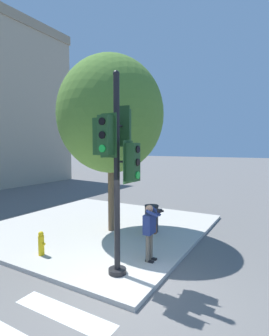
{
  "coord_description": "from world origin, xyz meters",
  "views": [
    {
      "loc": [
        -4.8,
        -2.95,
        3.31
      ],
      "look_at": [
        1.33,
        0.55,
        2.73
      ],
      "focal_mm": 28.0,
      "sensor_mm": 36.0,
      "label": 1
    }
  ],
  "objects_px": {
    "person_photographer": "(150,228)",
    "trash_bin": "(152,218)",
    "traffic_signal_pole": "(116,155)",
    "street_tree": "(111,115)",
    "fire_hydrant": "(41,243)"
  },
  "relations": [
    {
      "from": "person_photographer",
      "to": "street_tree",
      "type": "bearing_deg",
      "value": 56.15
    },
    {
      "from": "person_photographer",
      "to": "trash_bin",
      "type": "relative_size",
      "value": 1.58
    },
    {
      "from": "fire_hydrant",
      "to": "street_tree",
      "type": "bearing_deg",
      "value": -9.29
    },
    {
      "from": "fire_hydrant",
      "to": "trash_bin",
      "type": "bearing_deg",
      "value": -27.87
    },
    {
      "from": "street_tree",
      "to": "fire_hydrant",
      "type": "xyz_separation_m",
      "value": [
        -2.91,
        0.48,
        -4.0
      ]
    },
    {
      "from": "traffic_signal_pole",
      "to": "trash_bin",
      "type": "height_order",
      "value": "traffic_signal_pole"
    },
    {
      "from": "fire_hydrant",
      "to": "person_photographer",
      "type": "bearing_deg",
      "value": -66.67
    },
    {
      "from": "traffic_signal_pole",
      "to": "trash_bin",
      "type": "xyz_separation_m",
      "value": [
        3.38,
        0.68,
        -2.48
      ]
    },
    {
      "from": "street_tree",
      "to": "person_photographer",
      "type": "bearing_deg",
      "value": -123.85
    },
    {
      "from": "fire_hydrant",
      "to": "trash_bin",
      "type": "distance_m",
      "value": 4.01
    },
    {
      "from": "person_photographer",
      "to": "fire_hydrant",
      "type": "distance_m",
      "value": 3.25
    },
    {
      "from": "traffic_signal_pole",
      "to": "street_tree",
      "type": "distance_m",
      "value": 3.71
    },
    {
      "from": "traffic_signal_pole",
      "to": "street_tree",
      "type": "bearing_deg",
      "value": 37.0
    },
    {
      "from": "traffic_signal_pole",
      "to": "person_photographer",
      "type": "relative_size",
      "value": 3.16
    },
    {
      "from": "traffic_signal_pole",
      "to": "street_tree",
      "type": "height_order",
      "value": "street_tree"
    }
  ]
}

